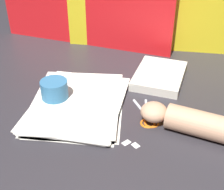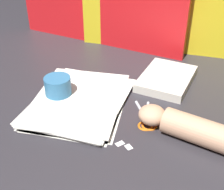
{
  "view_description": "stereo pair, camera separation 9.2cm",
  "coord_description": "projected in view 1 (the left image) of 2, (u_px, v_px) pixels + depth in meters",
  "views": [
    {
      "loc": [
        0.13,
        -0.8,
        0.56
      ],
      "look_at": [
        -0.0,
        -0.03,
        0.06
      ],
      "focal_mm": 50.0,
      "sensor_mm": 36.0,
      "label": 1
    },
    {
      "loc": [
        0.22,
        -0.78,
        0.56
      ],
      "look_at": [
        -0.0,
        -0.03,
        0.06
      ],
      "focal_mm": 50.0,
      "sensor_mm": 36.0,
      "label": 2
    }
  ],
  "objects": [
    {
      "name": "ground_plane",
      "position": [
        114.0,
        106.0,
        0.98
      ],
      "size": [
        6.0,
        6.0,
        0.0
      ],
      "primitive_type": "plane",
      "color": "#2D2B30"
    },
    {
      "name": "backdrop_panel_left",
      "position": [
        83.0,
        0.0,
        1.29
      ],
      "size": [
        0.76,
        0.16,
        0.38
      ],
      "color": "red",
      "rests_on": "ground_plane"
    },
    {
      "name": "paper_stack",
      "position": [
        78.0,
        103.0,
        0.98
      ],
      "size": [
        0.31,
        0.38,
        0.02
      ],
      "color": "white",
      "rests_on": "ground_plane"
    },
    {
      "name": "book_closed",
      "position": [
        160.0,
        76.0,
        1.11
      ],
      "size": [
        0.2,
        0.25,
        0.03
      ],
      "color": "silver",
      "rests_on": "ground_plane"
    },
    {
      "name": "scissors",
      "position": [
        147.0,
        117.0,
        0.93
      ],
      "size": [
        0.1,
        0.15,
        0.01
      ],
      "color": "silver",
      "rests_on": "ground_plane"
    },
    {
      "name": "hand_forearm",
      "position": [
        201.0,
        124.0,
        0.85
      ],
      "size": [
        0.34,
        0.16,
        0.07
      ],
      "color": "tan",
      "rests_on": "ground_plane"
    },
    {
      "name": "paper_scrap_near",
      "position": [
        126.0,
        143.0,
        0.84
      ],
      "size": [
        0.03,
        0.03,
        0.0
      ],
      "color": "white",
      "rests_on": "ground_plane"
    },
    {
      "name": "paper_scrap_mid",
      "position": [
        136.0,
        145.0,
        0.83
      ],
      "size": [
        0.03,
        0.03,
        0.0
      ],
      "color": "white",
      "rests_on": "ground_plane"
    },
    {
      "name": "mug",
      "position": [
        55.0,
        92.0,
        0.98
      ],
      "size": [
        0.08,
        0.08,
        0.08
      ],
      "color": "teal",
      "rests_on": "ground_plane"
    }
  ]
}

